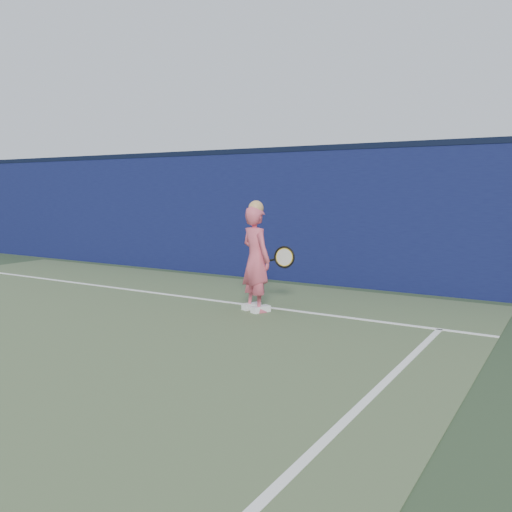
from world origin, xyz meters
The scene contains 4 objects.
backstop_wall centered at (0.00, 6.50, 1.25)m, with size 24.00×0.40×2.50m, color #0D113C.
wall_cap centered at (0.00, 6.50, 2.55)m, with size 24.00×0.42×0.10m, color black.
player centered at (2.23, 3.72, 0.78)m, with size 0.67×0.57×1.63m.
racket centered at (2.44, 4.15, 0.77)m, with size 0.63×0.17×0.34m.
Camera 1 is at (6.27, -2.98, 1.78)m, focal length 38.00 mm.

